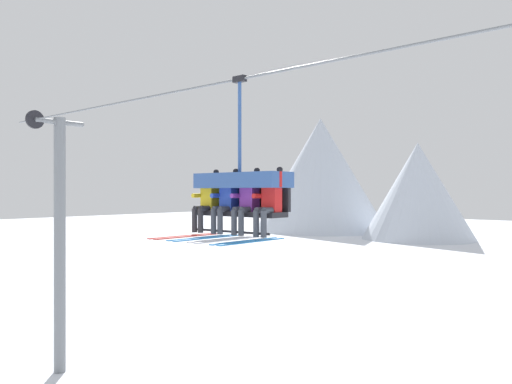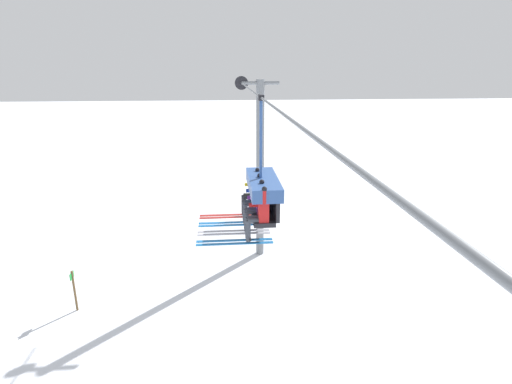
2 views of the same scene
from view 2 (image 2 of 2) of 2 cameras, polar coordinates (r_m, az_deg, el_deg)
ground_plane at (r=13.04m, az=4.03°, el=-23.54°), size 200.00×200.00×0.00m
lift_tower_near at (r=17.93m, az=0.54°, el=3.60°), size 0.36×1.88×8.18m
lift_cable at (r=8.33m, az=1.19°, el=13.01°), size 20.14×0.05×0.05m
chairlift_chair at (r=9.40m, az=1.12°, el=0.43°), size 2.05×0.74×3.04m
skier_yellow at (r=10.24m, az=-0.56°, el=0.17°), size 0.48×1.70×1.34m
skier_blue at (r=9.72m, az=-0.31°, el=-0.77°), size 0.48×1.70×1.34m
skier_purple at (r=9.21m, az=-0.04°, el=-1.82°), size 0.48×1.70×1.34m
skier_red at (r=8.70m, az=0.26°, el=-3.00°), size 0.48×1.70×1.34m
trail_sign at (r=16.21m, az=-24.55°, el=-12.41°), size 0.36×0.08×1.60m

